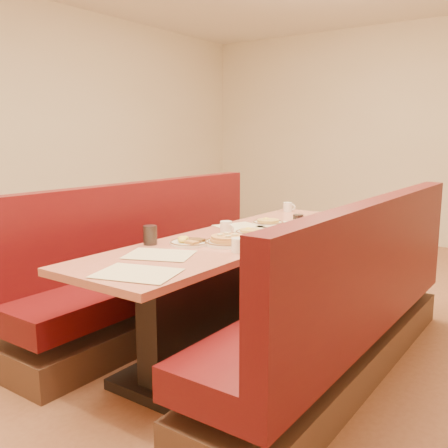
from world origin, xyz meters
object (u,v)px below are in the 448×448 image
Objects in this scene: pancake_plate at (228,241)px; soda_tumbler_near at (150,235)px; coffee_mug_c at (341,213)px; soda_tumbler_mid at (298,222)px; coffee_mug_d at (288,207)px; booth_right at (345,316)px; coffee_mug_a at (238,245)px; coffee_mug_b at (226,227)px; diner_table at (239,291)px; eggs_plate at (189,242)px; booth_left at (158,275)px.

pancake_plate is 0.46m from soda_tumbler_near.
coffee_mug_c is 0.57m from soda_tumbler_mid.
coffee_mug_d is at bearing 165.79° from coffee_mug_c.
coffee_mug_d is at bearing 123.23° from soda_tumbler_mid.
pancake_plate is at bearing -92.93° from coffee_mug_d.
coffee_mug_d is (-0.33, 1.37, 0.02)m from pancake_plate.
booth_right reaches higher than coffee_mug_a.
pancake_plate is 0.33m from coffee_mug_b.
soda_tumbler_mid is (0.20, 0.44, 0.43)m from diner_table.
eggs_plate is at bearing -103.15° from diner_table.
coffee_mug_a is at bearing -93.92° from coffee_mug_c.
booth_right is 1.23m from soda_tumbler_near.
coffee_mug_a is 0.55m from soda_tumbler_near.
soda_tumbler_near is (-0.19, -0.14, 0.04)m from eggs_plate.
soda_tumbler_near is (-0.56, -1.53, 0.01)m from coffee_mug_c.
coffee_mug_b reaches higher than coffee_mug_d.
eggs_plate reaches higher than diner_table.
coffee_mug_a is 1.58m from coffee_mug_d.
soda_tumbler_mid is (0.30, 0.44, 0.01)m from coffee_mug_b.
diner_table is at bearing 76.85° from eggs_plate.
soda_tumbler_near reaches higher than coffee_mug_a.
coffee_mug_b is at bearing 71.37° from soda_tumbler_near.
booth_left is at bearing -138.42° from coffee_mug_c.
coffee_mug_d is 0.91× the size of soda_tumbler_near.
coffee_mug_a is (0.99, -0.40, 0.43)m from booth_left.
diner_table is 0.74m from soda_tumbler_near.
coffee_mug_b is 1.12m from coffee_mug_d.
booth_right is at bearing 54.98° from coffee_mug_a.
coffee_mug_c is 1.13× the size of soda_tumbler_mid.
booth_left is 1.15m from coffee_mug_a.
booth_right is 22.28× the size of coffee_mug_c.
coffee_mug_b is at bearing -179.53° from booth_right.
coffee_mug_a is 1.40m from coffee_mug_c.
coffee_mug_c is (1.02, 1.00, 0.43)m from booth_left.
soda_tumbler_near is at bearing -143.86° from eggs_plate.
booth_right reaches higher than soda_tumbler_near.
diner_table is 0.73m from booth_right.
soda_tumbler_mid reaches higher than coffee_mug_a.
coffee_mug_b is 0.98× the size of coffee_mug_c.
booth_right reaches higher than diner_table.
coffee_mug_d is at bearing 88.59° from soda_tumbler_near.
diner_table is 22.28× the size of coffee_mug_c.
soda_tumbler_near reaches higher than coffee_mug_d.
booth_left reaches higher than coffee_mug_a.
booth_left is 22.67× the size of coffee_mug_b.
soda_tumbler_mid reaches higher than pancake_plate.
eggs_plate is 0.35m from coffee_mug_a.
coffee_mug_a and coffee_mug_d have the same top height.
eggs_plate is (-0.83, -0.40, 0.40)m from booth_right.
coffee_mug_a is at bearing -139.81° from booth_right.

